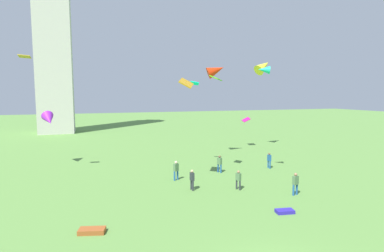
{
  "coord_description": "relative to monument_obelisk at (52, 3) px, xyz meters",
  "views": [
    {
      "loc": [
        -7.28,
        -9.61,
        7.69
      ],
      "look_at": [
        0.94,
        14.03,
        5.07
      ],
      "focal_mm": 28.28,
      "sensor_mm": 36.0,
      "label": 1
    }
  ],
  "objects": [
    {
      "name": "person_5",
      "position": [
        17.94,
        -39.53,
        -24.29
      ],
      "size": [
        0.41,
        0.51,
        1.72
      ],
      "rotation": [
        0.0,
        0.0,
        5.11
      ],
      "color": "#235693",
      "rests_on": "ground_plane"
    },
    {
      "name": "person_4",
      "position": [
        20.64,
        -47.59,
        -24.28
      ],
      "size": [
        0.53,
        0.35,
        1.74
      ],
      "rotation": [
        0.0,
        0.0,
        0.22
      ],
      "color": "#235693",
      "rests_on": "ground_plane"
    },
    {
      "name": "person_1",
      "position": [
        13.57,
        -43.87,
        -24.32
      ],
      "size": [
        0.27,
        0.52,
        1.68
      ],
      "rotation": [
        0.0,
        0.0,
        1.62
      ],
      "color": "#2D3338",
      "rests_on": "ground_plane"
    },
    {
      "name": "kite_flying_4",
      "position": [
        13.64,
        -42.18,
        -16.64
      ],
      "size": [
        1.7,
        1.79,
        1.0
      ],
      "rotation": [
        0.0,
        0.0,
        4.24
      ],
      "color": "#B98516"
    },
    {
      "name": "kite_bundle_0",
      "position": [
        5.8,
        -49.2,
        -25.14
      ],
      "size": [
        1.57,
        1.05,
        0.26
      ],
      "primitive_type": "cube",
      "rotation": [
        0.0,
        0.0,
        6.02
      ],
      "color": "#9C4E22",
      "rests_on": "ground_plane"
    },
    {
      "name": "person_2",
      "position": [
        23.56,
        -39.65,
        -24.34
      ],
      "size": [
        0.26,
        0.51,
        1.64
      ],
      "rotation": [
        0.0,
        0.0,
        1.53
      ],
      "color": "#235693",
      "rests_on": "ground_plane"
    },
    {
      "name": "kite_flying_8",
      "position": [
        29.04,
        -29.43,
        -13.72
      ],
      "size": [
        2.98,
        2.14,
        2.51
      ],
      "rotation": [
        0.0,
        0.0,
        1.8
      ],
      "color": "yellow"
    },
    {
      "name": "kite_flying_0",
      "position": [
        16.36,
        -36.6,
        -16.43
      ],
      "size": [
        0.96,
        0.81,
        0.45
      ],
      "rotation": [
        0.0,
        0.0,
        5.97
      ],
      "color": "#05EDDA"
    },
    {
      "name": "kite_flying_6",
      "position": [
        21.04,
        -42.22,
        -15.36
      ],
      "size": [
        1.27,
        1.11,
        0.8
      ],
      "rotation": [
        0.0,
        0.0,
        4.28
      ],
      "color": "#1CD1A9"
    },
    {
      "name": "kite_flying_7",
      "position": [
        27.6,
        -27.47,
        -21.22
      ],
      "size": [
        1.3,
        1.73,
        0.7
      ],
      "rotation": [
        0.0,
        0.0,
        4.46
      ],
      "color": "#CA1487"
    },
    {
      "name": "kite_flying_5",
      "position": [
        0.72,
        -35.81,
        -14.25
      ],
      "size": [
        1.02,
        0.75,
        0.3
      ],
      "rotation": [
        0.0,
        0.0,
        6.2
      ],
      "color": "#B78C25"
    },
    {
      "name": "kite_flying_1",
      "position": [
        1.92,
        -31.15,
        -20.23
      ],
      "size": [
        1.74,
        2.31,
        1.83
      ],
      "rotation": [
        0.0,
        0.0,
        0.28
      ],
      "color": "purple"
    },
    {
      "name": "monument_obelisk",
      "position": [
        0.0,
        0.0,
        0.0
      ],
      "size": [
        6.52,
        6.52,
        50.54
      ],
      "color": "beige",
      "rests_on": "ground_plane"
    },
    {
      "name": "person_3",
      "position": [
        17.15,
        -44.96,
        -24.37
      ],
      "size": [
        0.37,
        0.47,
        1.59
      ],
      "rotation": [
        0.0,
        0.0,
        1.95
      ],
      "color": "#2D3338",
      "rests_on": "ground_plane"
    },
    {
      "name": "kite_flying_3",
      "position": [
        17.23,
        -40.06,
        -16.07
      ],
      "size": [
        1.5,
        1.57,
        0.54
      ],
      "rotation": [
        0.0,
        0.0,
        3.97
      ],
      "color": "#51BB10"
    },
    {
      "name": "kite_flying_2",
      "position": [
        20.37,
        -32.91,
        -14.75
      ],
      "size": [
        2.65,
        2.01,
        2.02
      ],
      "rotation": [
        0.0,
        0.0,
        1.29
      ],
      "color": "red"
    },
    {
      "name": "person_0",
      "position": [
        13.15,
        -40.69,
        -24.28
      ],
      "size": [
        0.53,
        0.45,
        1.76
      ],
      "rotation": [
        0.0,
        0.0,
        3.65
      ],
      "color": "#235693",
      "rests_on": "ground_plane"
    },
    {
      "name": "kite_bundle_1",
      "position": [
        17.72,
        -50.31,
        -25.16
      ],
      "size": [
        1.25,
        0.8,
        0.23
      ],
      "primitive_type": "cube",
      "rotation": [
        0.0,
        0.0,
        2.97
      ],
      "color": "#2E23AA",
      "rests_on": "ground_plane"
    }
  ]
}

